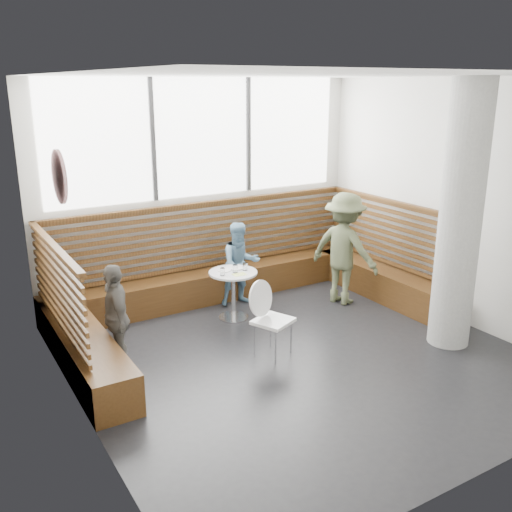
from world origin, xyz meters
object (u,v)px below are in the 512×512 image
child_back (240,264)px  child_left (116,317)px  concrete_column (460,218)px  adult_man (344,249)px  cafe_chair (270,312)px  cafe_table (233,285)px

child_back → child_left: bearing=-147.1°
concrete_column → child_back: bearing=122.8°
adult_man → cafe_chair: bearing=95.9°
adult_man → cafe_table: bearing=60.5°
concrete_column → cafe_table: concrete_column is taller
cafe_chair → adult_man: 2.05m
child_left → cafe_table: bearing=114.8°
cafe_table → adult_man: bearing=-9.7°
cafe_table → cafe_chair: size_ratio=0.74×
cafe_table → adult_man: 1.74m
concrete_column → child_left: bearing=158.6°
cafe_table → cafe_chair: cafe_chair is taller
concrete_column → adult_man: 1.94m
adult_man → child_back: (-1.33, 0.71, -0.21)m
cafe_chair → child_left: (-1.66, 0.59, 0.09)m
cafe_table → concrete_column: bearing=-46.5°
cafe_table → adult_man: size_ratio=0.41×
adult_man → child_back: size_ratio=1.34×
cafe_chair → child_back: (0.50, 1.59, 0.08)m
cafe_chair → cafe_table: bearing=59.2°
cafe_table → child_left: (-1.81, -0.58, 0.13)m
cafe_table → child_back: (0.35, 0.42, 0.13)m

